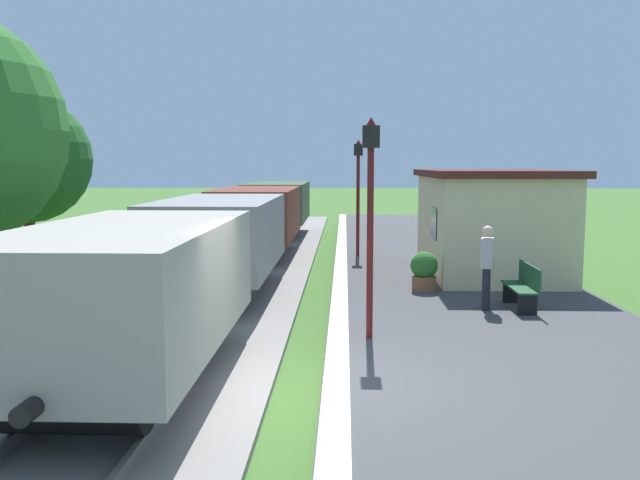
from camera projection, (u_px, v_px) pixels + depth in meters
ground_plane at (307, 400)px, 9.02m from camera, size 160.00×160.00×0.00m
platform_slab at (545, 394)px, 8.89m from camera, size 6.00×60.00×0.25m
platform_edge_stripe at (336, 382)px, 8.98m from camera, size 0.36×60.00×0.01m
track_ballast at (132, 393)px, 9.10m from camera, size 3.80×60.00×0.12m
rail_near at (184, 385)px, 9.06m from camera, size 0.07×60.00×0.14m
rail_far at (80, 383)px, 9.11m from camera, size 0.07×60.00×0.14m
freight_train at (242, 228)px, 18.77m from camera, size 2.50×26.00×2.12m
station_hut at (488, 221)px, 17.95m from camera, size 3.50×5.80×2.78m
bench_near_hut at (523, 286)px, 13.50m from camera, size 0.42×1.50×0.91m
bench_down_platform at (454, 238)px, 22.11m from camera, size 0.42×1.50×0.91m
person_waiting at (487, 264)px, 13.36m from camera, size 0.34×0.43×1.71m
potted_planter at (424, 270)px, 15.45m from camera, size 0.64×0.64×0.92m
lamp_post_near at (371, 187)px, 10.96m from camera, size 0.28×0.28×3.70m
lamp_post_far at (358, 176)px, 21.03m from camera, size 0.28×0.28×3.70m
tree_trackside_far at (26, 160)px, 16.93m from camera, size 3.26×3.26×4.94m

